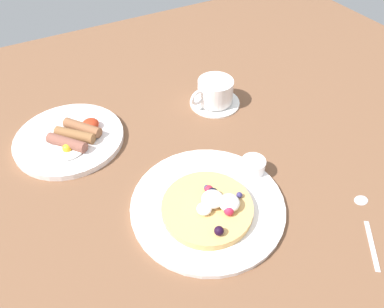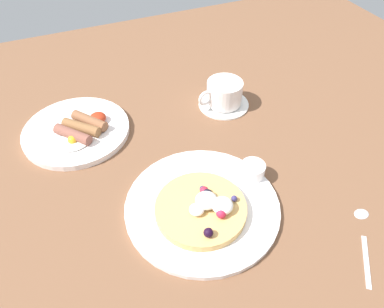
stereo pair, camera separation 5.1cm
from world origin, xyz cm
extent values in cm
cube|color=brown|center=(0.00, 0.00, -1.50)|extent=(186.34, 150.57, 3.00)
cylinder|color=white|center=(3.31, -6.85, 0.51)|extent=(28.52, 28.52, 1.03)
cylinder|color=#DFAB60|center=(2.37, -8.21, 1.80)|extent=(16.49, 16.49, 1.54)
sphere|color=#C2273E|center=(1.15, -9.14, 3.37)|extent=(1.61, 1.61, 1.61)
sphere|color=navy|center=(3.88, -9.05, 3.10)|extent=(1.06, 1.06, 1.06)
sphere|color=#C32444|center=(3.18, -8.72, 3.29)|extent=(1.45, 1.45, 1.45)
sphere|color=black|center=(4.23, -6.83, 3.51)|extent=(1.89, 1.89, 1.89)
sphere|color=red|center=(4.14, -5.80, 3.38)|extent=(1.63, 1.63, 1.63)
sphere|color=red|center=(2.57, -7.54, 3.19)|extent=(1.24, 1.24, 1.24)
sphere|color=navy|center=(8.42, -9.34, 3.13)|extent=(1.12, 1.12, 1.12)
sphere|color=#333659|center=(4.12, -5.10, 3.15)|extent=(1.16, 1.16, 1.16)
sphere|color=black|center=(1.10, -14.15, 3.39)|extent=(1.64, 1.64, 1.64)
sphere|color=#C62241|center=(4.72, -11.55, 3.46)|extent=(1.79, 1.79, 1.79)
ellipsoid|color=white|center=(1.20, -9.11, 3.37)|extent=(2.67, 2.67, 1.60)
ellipsoid|color=white|center=(3.43, -8.23, 3.76)|extent=(3.96, 3.96, 2.38)
ellipsoid|color=white|center=(5.58, -10.28, 3.70)|extent=(3.78, 3.78, 2.27)
cylinder|color=white|center=(15.36, -4.02, 2.42)|extent=(4.78, 4.78, 2.78)
cylinder|color=brown|center=(15.36, -4.02, 2.97)|extent=(3.92, 3.92, 0.33)
cylinder|color=white|center=(-14.29, 23.37, 0.68)|extent=(23.72, 23.72, 1.36)
cylinder|color=brown|center=(-10.96, 23.37, 2.52)|extent=(7.20, 8.51, 2.32)
cylinder|color=brown|center=(-13.10, 21.77, 2.52)|extent=(7.90, 7.97, 2.32)
cylinder|color=brown|center=(-15.24, 20.18, 2.52)|extent=(7.49, 8.31, 2.32)
ellipsoid|color=white|center=(-15.62, 18.82, 1.66)|extent=(7.23, 6.15, 0.60)
sphere|color=yellow|center=(-15.62, 18.82, 2.16)|extent=(2.00, 2.00, 2.00)
ellipsoid|color=#B12F17|center=(-8.99, 23.92, 2.37)|extent=(3.69, 3.69, 2.03)
cylinder|color=white|center=(21.08, 19.85, 0.43)|extent=(12.36, 12.36, 0.86)
cylinder|color=white|center=(21.08, 19.85, 3.69)|extent=(8.59, 8.59, 5.65)
torus|color=white|center=(15.83, 19.16, 3.97)|extent=(4.04, 1.31, 3.97)
cylinder|color=brown|center=(21.08, 19.85, 5.50)|extent=(7.30, 7.30, 0.45)
cube|color=silver|center=(23.68, -27.34, 0.15)|extent=(6.54, 8.28, 0.30)
ellipsoid|color=silver|center=(29.58, -19.54, 0.30)|extent=(2.86, 2.20, 0.60)
camera|label=1|loc=(-18.75, -41.15, 54.18)|focal=33.71mm
camera|label=2|loc=(-14.20, -43.35, 54.18)|focal=33.71mm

